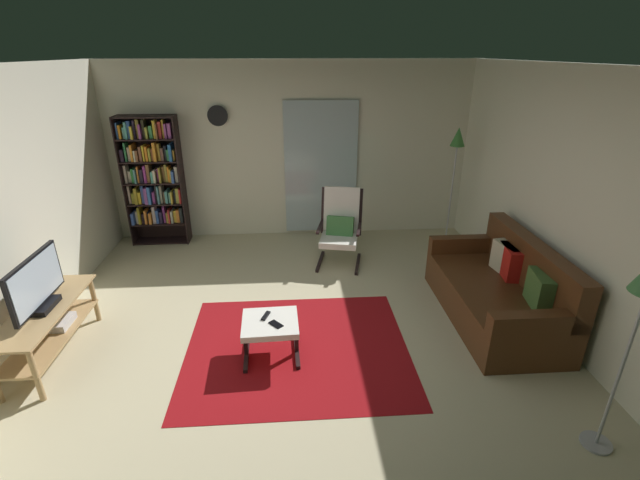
% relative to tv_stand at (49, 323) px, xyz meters
% --- Properties ---
extents(ground_plane, '(7.02, 7.02, 0.00)m').
position_rel_tv_stand_xyz_m(ground_plane, '(2.32, 0.06, -0.35)').
color(ground_plane, beige).
extents(wall_back, '(5.60, 0.06, 2.60)m').
position_rel_tv_stand_xyz_m(wall_back, '(2.32, 2.96, 0.95)').
color(wall_back, silver).
rests_on(wall_back, ground).
extents(wall_right, '(0.06, 6.00, 2.60)m').
position_rel_tv_stand_xyz_m(wall_right, '(5.02, 0.06, 0.95)').
color(wall_right, silver).
rests_on(wall_right, ground).
extents(glass_door_panel, '(1.10, 0.01, 2.00)m').
position_rel_tv_stand_xyz_m(glass_door_panel, '(2.77, 2.89, 0.70)').
color(glass_door_panel, silver).
extents(area_rug, '(2.17, 1.84, 0.01)m').
position_rel_tv_stand_xyz_m(area_rug, '(2.32, -0.08, -0.35)').
color(area_rug, maroon).
rests_on(area_rug, ground).
extents(tv_stand, '(0.44, 1.30, 0.53)m').
position_rel_tv_stand_xyz_m(tv_stand, '(0.00, 0.00, 0.00)').
color(tv_stand, tan).
rests_on(tv_stand, ground).
extents(television, '(0.20, 0.82, 0.51)m').
position_rel_tv_stand_xyz_m(television, '(0.00, -0.02, 0.42)').
color(television, black).
rests_on(television, tv_stand).
extents(bookshelf_near_tv, '(0.82, 0.30, 1.89)m').
position_rel_tv_stand_xyz_m(bookshelf_near_tv, '(0.31, 2.73, 0.66)').
color(bookshelf_near_tv, black).
rests_on(bookshelf_near_tv, ground).
extents(leather_sofa, '(0.90, 1.85, 0.89)m').
position_rel_tv_stand_xyz_m(leather_sofa, '(4.53, 0.34, -0.04)').
color(leather_sofa, '#4F2B14').
rests_on(leather_sofa, ground).
extents(lounge_armchair, '(0.69, 0.76, 1.02)m').
position_rel_tv_stand_xyz_m(lounge_armchair, '(2.96, 1.85, 0.18)').
color(lounge_armchair, black).
rests_on(lounge_armchair, ground).
extents(ottoman, '(0.54, 0.50, 0.39)m').
position_rel_tv_stand_xyz_m(ottoman, '(2.07, -0.16, -0.03)').
color(ottoman, white).
rests_on(ottoman, ground).
extents(tv_remote, '(0.09, 0.15, 0.02)m').
position_rel_tv_stand_xyz_m(tv_remote, '(2.03, -0.09, 0.05)').
color(tv_remote, black).
rests_on(tv_remote, ottoman).
extents(cell_phone, '(0.14, 0.15, 0.01)m').
position_rel_tv_stand_xyz_m(cell_phone, '(2.13, -0.23, 0.05)').
color(cell_phone, black).
rests_on(cell_phone, ottoman).
extents(floor_lamp_by_shelf, '(0.22, 0.22, 1.75)m').
position_rel_tv_stand_xyz_m(floor_lamp_by_shelf, '(4.59, 2.23, 1.08)').
color(floor_lamp_by_shelf, '#A5A5AD').
rests_on(floor_lamp_by_shelf, ground).
extents(wall_clock, '(0.29, 0.03, 0.29)m').
position_rel_tv_stand_xyz_m(wall_clock, '(1.29, 2.88, 1.50)').
color(wall_clock, silver).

